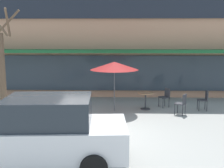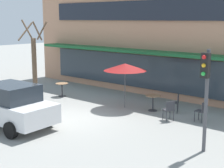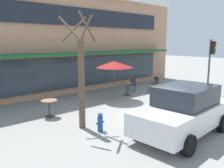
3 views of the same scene
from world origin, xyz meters
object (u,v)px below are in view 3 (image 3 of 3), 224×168
object	(u,v)px
cafe_chair_1	(153,86)
parked_sedan	(184,111)
cafe_chair_2	(155,82)
traffic_light_pole	(211,57)
street_tree	(81,77)
cafe_chair_0	(132,84)
patio_umbrella_green_folded	(114,64)
fire_hydrant	(100,122)
cafe_table_near_wall	(49,106)
cafe_table_streetside	(127,87)

from	to	relation	value
cafe_chair_1	parked_sedan	xyz separation A→B (m)	(-4.52, -4.90, 0.35)
cafe_chair_2	traffic_light_pole	size ratio (longest dim) A/B	0.26
street_tree	traffic_light_pole	world-z (taller)	street_tree
cafe_chair_1	street_tree	xyz separation A→B (m)	(-6.79, -1.93, 1.45)
cafe_chair_0	traffic_light_pole	world-z (taller)	traffic_light_pole
parked_sedan	traffic_light_pole	distance (m)	7.80
patio_umbrella_green_folded	street_tree	distance (m)	4.63
traffic_light_pole	fire_hydrant	xyz separation A→B (m)	(-9.22, -0.38, -1.94)
cafe_table_near_wall	cafe_chair_0	size ratio (longest dim) A/B	0.85
cafe_chair_2	fire_hydrant	bearing A→B (deg)	-155.79
cafe_chair_2	traffic_light_pole	xyz separation A→B (m)	(1.56, -3.07, 1.77)
traffic_light_pole	fire_hydrant	size ratio (longest dim) A/B	4.82
fire_hydrant	patio_umbrella_green_folded	bearing A→B (deg)	41.49
cafe_chair_2	cafe_chair_0	bearing A→B (deg)	159.56
cafe_table_near_wall	cafe_chair_2	size ratio (longest dim) A/B	0.85
cafe_chair_0	parked_sedan	xyz separation A→B (m)	(-4.04, -6.26, 0.35)
cafe_table_near_wall	patio_umbrella_green_folded	bearing A→B (deg)	5.63
cafe_table_near_wall	street_tree	distance (m)	2.53
cafe_table_near_wall	traffic_light_pole	size ratio (longest dim) A/B	0.22
parked_sedan	street_tree	distance (m)	3.89
street_tree	cafe_table_streetside	bearing A→B (deg)	27.97
parked_sedan	fire_hydrant	bearing A→B (deg)	132.11
cafe_chair_1	cafe_chair_2	size ratio (longest dim) A/B	1.00
cafe_table_near_wall	cafe_chair_0	world-z (taller)	cafe_chair_0
cafe_table_near_wall	cafe_chair_1	bearing A→B (deg)	-0.91
street_tree	cafe_chair_0	bearing A→B (deg)	27.58
cafe_chair_0	traffic_light_pole	size ratio (longest dim) A/B	0.26
street_tree	traffic_light_pole	distance (m)	9.51
cafe_table_streetside	patio_umbrella_green_folded	bearing A→B (deg)	-165.37
cafe_table_near_wall	fire_hydrant	size ratio (longest dim) A/B	1.08
cafe_chair_2	fire_hydrant	world-z (taller)	cafe_chair_2
cafe_chair_0	parked_sedan	bearing A→B (deg)	-122.83
patio_umbrella_green_folded	cafe_chair_2	xyz separation A→B (m)	(4.02, 0.22, -1.50)
cafe_table_near_wall	cafe_table_streetside	size ratio (longest dim) A/B	1.00
cafe_table_streetside	parked_sedan	bearing A→B (deg)	-117.85
cafe_chair_1	traffic_light_pole	world-z (taller)	traffic_light_pole
cafe_chair_2	fire_hydrant	size ratio (longest dim) A/B	1.26
cafe_table_near_wall	patio_umbrella_green_folded	distance (m)	4.51
parked_sedan	traffic_light_pole	xyz separation A→B (m)	(7.23, 2.59, 1.42)
street_tree	cafe_chair_1	bearing A→B (deg)	15.88
cafe_chair_0	cafe_chair_1	world-z (taller)	same
fire_hydrant	cafe_chair_2	bearing A→B (deg)	24.21
cafe_table_near_wall	cafe_table_streetside	bearing A→B (deg)	7.93
cafe_table_streetside	cafe_chair_0	distance (m)	1.08
cafe_table_near_wall	parked_sedan	world-z (taller)	parked_sedan
cafe_table_near_wall	patio_umbrella_green_folded	xyz separation A→B (m)	(4.23, 0.42, 1.51)
cafe_chair_1	street_tree	world-z (taller)	street_tree
cafe_chair_0	street_tree	world-z (taller)	street_tree
cafe_chair_2	fire_hydrant	distance (m)	8.40
patio_umbrella_green_folded	fire_hydrant	world-z (taller)	patio_umbrella_green_folded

